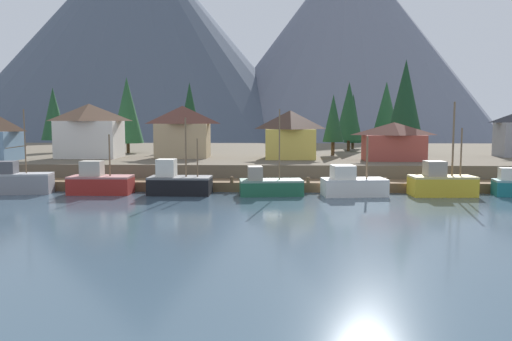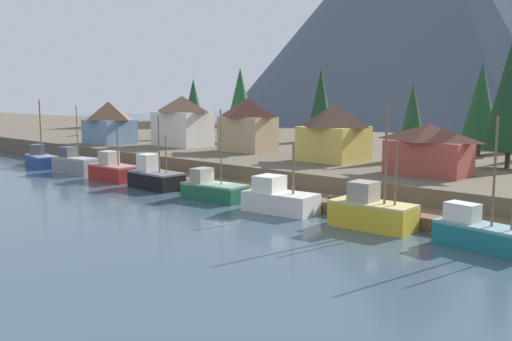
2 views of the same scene
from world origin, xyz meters
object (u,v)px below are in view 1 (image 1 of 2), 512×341
at_px(conifer_mid_left, 405,101).
at_px(house_yellow, 290,134).
at_px(fishing_boat_red, 100,183).
at_px(conifer_back_right, 353,118).
at_px(fishing_boat_grey, 19,181).
at_px(conifer_far_left, 127,110).
at_px(house_white, 90,130).
at_px(house_red, 394,141).
at_px(fishing_boat_yellow, 441,183).
at_px(fishing_boat_black, 178,183).
at_px(fishing_boat_white, 352,184).
at_px(conifer_near_left, 190,112).
at_px(conifer_mid_right, 386,112).
at_px(conifer_back_left, 333,118).
at_px(house_tan, 183,131).
at_px(fishing_boat_green, 269,185).
at_px(conifer_centre, 53,114).
at_px(conifer_near_right, 349,111).

bearing_deg(conifer_mid_left, house_yellow, -157.17).
distance_m(fishing_boat_red, conifer_back_right, 50.94).
bearing_deg(fishing_boat_grey, conifer_far_left, 73.22).
height_order(house_yellow, house_white, house_white).
bearing_deg(fishing_boat_red, house_red, 20.54).
bearing_deg(conifer_mid_left, fishing_boat_yellow, -94.96).
bearing_deg(house_yellow, fishing_boat_red, -141.34).
distance_m(fishing_boat_red, house_red, 35.37).
bearing_deg(fishing_boat_black, fishing_boat_white, 0.08).
height_order(conifer_near_left, conifer_mid_left, conifer_mid_left).
relative_size(house_yellow, conifer_mid_right, 0.56).
xyz_separation_m(fishing_boat_grey, fishing_boat_yellow, (42.96, 0.11, 0.01)).
bearing_deg(conifer_far_left, house_red, -19.54).
bearing_deg(fishing_boat_white, conifer_mid_right, 67.19).
distance_m(fishing_boat_white, conifer_far_left, 41.01).
relative_size(fishing_boat_black, conifer_back_left, 0.89).
xyz_separation_m(house_red, conifer_mid_right, (5.01, 28.06, 4.15)).
xyz_separation_m(conifer_mid_right, conifer_far_left, (-42.38, -14.80, -0.04)).
distance_m(house_tan, conifer_far_left, 13.94).
bearing_deg(fishing_boat_yellow, conifer_back_right, 91.68).
relative_size(fishing_boat_yellow, house_yellow, 1.39).
xyz_separation_m(fishing_boat_grey, fishing_boat_red, (8.41, 0.16, -0.09)).
distance_m(conifer_mid_left, conifer_mid_right, 18.05).
bearing_deg(fishing_boat_grey, fishing_boat_black, -8.39).
height_order(fishing_boat_green, fishing_boat_white, fishing_boat_green).
height_order(fishing_boat_red, fishing_boat_green, fishing_boat_green).
distance_m(fishing_boat_white, house_yellow, 17.89).
relative_size(house_white, conifer_near_left, 0.72).
bearing_deg(house_white, fishing_boat_grey, -95.01).
xyz_separation_m(fishing_boat_white, conifer_mid_right, (12.08, 41.28, 7.95)).
bearing_deg(house_yellow, fishing_boat_white, -70.61).
relative_size(fishing_boat_green, conifer_centre, 0.86).
height_order(fishing_boat_yellow, conifer_near_right, conifer_near_right).
height_order(house_yellow, conifer_mid_left, conifer_mid_left).
height_order(fishing_boat_grey, fishing_boat_red, fishing_boat_grey).
xyz_separation_m(house_white, conifer_far_left, (2.32, 9.72, 2.86)).
height_order(fishing_boat_white, conifer_far_left, conifer_far_left).
distance_m(conifer_mid_left, conifer_back_left, 10.63).
relative_size(fishing_boat_yellow, conifer_far_left, 0.81).
bearing_deg(fishing_boat_black, conifer_near_right, 57.09).
bearing_deg(fishing_boat_white, house_red, 55.37).
bearing_deg(house_white, conifer_mid_right, 28.75).
bearing_deg(conifer_mid_right, conifer_back_right, -165.36).
xyz_separation_m(fishing_boat_green, conifer_centre, (-33.81, 27.15, 7.53)).
height_order(fishing_boat_white, conifer_back_left, conifer_back_left).
height_order(house_yellow, conifer_near_left, conifer_near_left).
distance_m(conifer_near_right, conifer_mid_left, 11.61).
height_order(house_red, conifer_centre, conifer_centre).
height_order(fishing_boat_black, conifer_mid_right, conifer_mid_right).
relative_size(fishing_boat_yellow, conifer_mid_right, 0.78).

